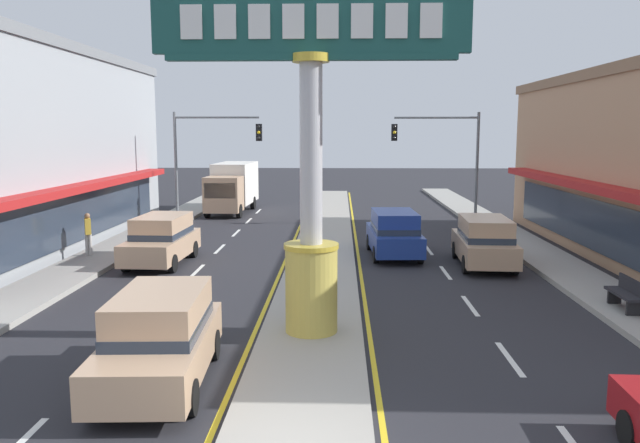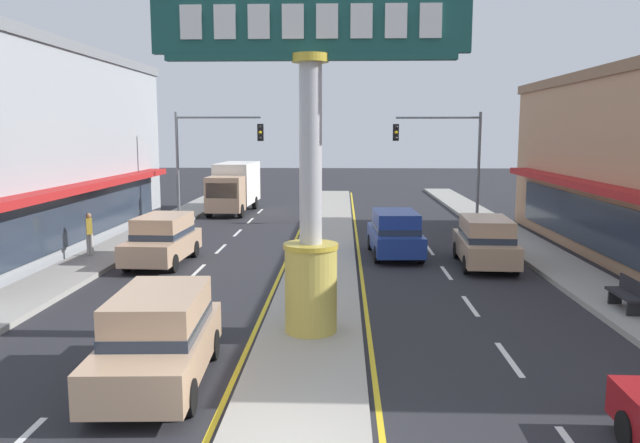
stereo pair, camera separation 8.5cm
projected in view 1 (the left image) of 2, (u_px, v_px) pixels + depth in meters
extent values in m
cube|color=#A39E93|center=(324.00, 248.00, 27.47)|extent=(2.60, 52.00, 0.14)
cube|color=#9E9B93|center=(104.00, 255.00, 25.77)|extent=(2.22, 60.00, 0.18)
cube|color=#9E9B93|center=(546.00, 258.00, 25.20)|extent=(2.22, 60.00, 0.18)
cube|color=silver|center=(112.00, 354.00, 14.56)|extent=(0.14, 2.20, 0.01)
cube|color=silver|center=(164.00, 303.00, 18.92)|extent=(0.14, 2.20, 0.01)
cube|color=silver|center=(197.00, 271.00, 23.27)|extent=(0.14, 2.20, 0.01)
cube|color=silver|center=(220.00, 249.00, 27.62)|extent=(0.14, 2.20, 0.01)
cube|color=silver|center=(236.00, 233.00, 31.98)|extent=(0.14, 2.20, 0.01)
cube|color=silver|center=(249.00, 221.00, 36.33)|extent=(0.14, 2.20, 0.01)
cube|color=silver|center=(258.00, 211.00, 40.68)|extent=(0.14, 2.20, 0.01)
cube|color=silver|center=(510.00, 359.00, 14.27)|extent=(0.14, 2.20, 0.01)
cube|color=silver|center=(470.00, 306.00, 18.62)|extent=(0.14, 2.20, 0.01)
cube|color=silver|center=(445.00, 273.00, 22.98)|extent=(0.14, 2.20, 0.01)
cube|color=silver|center=(429.00, 250.00, 27.33)|extent=(0.14, 2.20, 0.01)
cube|color=silver|center=(417.00, 234.00, 31.68)|extent=(0.14, 2.20, 0.01)
cube|color=silver|center=(407.00, 221.00, 36.04)|extent=(0.14, 2.20, 0.01)
cube|color=silver|center=(400.00, 212.00, 40.39)|extent=(0.14, 2.20, 0.01)
cube|color=yellow|center=(290.00, 249.00, 27.52)|extent=(0.12, 52.00, 0.01)
cube|color=yellow|center=(357.00, 250.00, 27.43)|extent=(0.12, 52.00, 0.01)
cylinder|color=gold|center=(311.00, 290.00, 15.67)|extent=(1.31, 1.31, 2.13)
cylinder|color=gold|center=(311.00, 246.00, 15.51)|extent=(1.37, 1.37, 0.12)
cylinder|color=#B7B7BC|center=(311.00, 153.00, 15.19)|extent=(0.55, 0.55, 4.70)
cylinder|color=gold|center=(311.00, 58.00, 14.87)|extent=(0.89, 0.89, 0.20)
cube|color=#194C47|center=(311.00, 22.00, 14.75)|extent=(7.55, 0.24, 1.44)
cube|color=#194C47|center=(311.00, 57.00, 14.86)|extent=(6.94, 0.29, 0.16)
cube|color=white|center=(191.00, 22.00, 14.69)|extent=(0.51, 0.06, 0.79)
cube|color=white|center=(225.00, 22.00, 14.66)|extent=(0.51, 0.06, 0.79)
cube|color=white|center=(259.00, 22.00, 14.64)|extent=(0.51, 0.06, 0.79)
cube|color=white|center=(293.00, 21.00, 14.61)|extent=(0.51, 0.06, 0.79)
cube|color=white|center=(328.00, 21.00, 14.59)|extent=(0.51, 0.06, 0.79)
cube|color=white|center=(362.00, 21.00, 14.56)|extent=(0.51, 0.06, 0.79)
cube|color=white|center=(397.00, 21.00, 14.54)|extent=(0.51, 0.06, 0.79)
cube|color=white|center=(431.00, 21.00, 14.51)|extent=(0.51, 0.06, 0.79)
cube|color=#B21E1E|center=(91.00, 185.00, 26.94)|extent=(0.90, 19.53, 0.30)
cube|color=#283342|center=(83.00, 216.00, 27.14)|extent=(0.08, 18.84, 2.00)
cube|color=#B21E1E|center=(595.00, 188.00, 23.54)|extent=(0.90, 21.20, 0.30)
cube|color=#283342|center=(603.00, 228.00, 23.75)|extent=(0.08, 20.45, 2.00)
cylinder|color=slate|center=(176.00, 169.00, 34.30)|extent=(0.16, 0.16, 6.20)
cylinder|color=slate|center=(217.00, 117.00, 33.82)|extent=(4.62, 0.12, 0.12)
cube|color=black|center=(259.00, 132.00, 33.71)|extent=(0.32, 0.24, 0.92)
sphere|color=black|center=(259.00, 127.00, 33.52)|extent=(0.17, 0.17, 0.17)
sphere|color=yellow|center=(259.00, 132.00, 33.57)|extent=(0.17, 0.17, 0.17)
sphere|color=black|center=(259.00, 138.00, 33.61)|extent=(0.17, 0.17, 0.17)
cylinder|color=slate|center=(477.00, 169.00, 34.68)|extent=(0.16, 0.16, 6.20)
cylinder|color=slate|center=(436.00, 118.00, 34.36)|extent=(4.62, 0.12, 0.12)
cube|color=black|center=(394.00, 132.00, 34.39)|extent=(0.32, 0.24, 0.92)
sphere|color=black|center=(395.00, 127.00, 34.21)|extent=(0.17, 0.17, 0.17)
sphere|color=yellow|center=(395.00, 132.00, 34.25)|extent=(0.17, 0.17, 0.17)
sphere|color=black|center=(394.00, 138.00, 34.29)|extent=(0.17, 0.17, 0.17)
cube|color=tan|center=(224.00, 194.00, 37.54)|extent=(2.18, 2.08, 2.10)
cube|color=#283342|center=(220.00, 191.00, 36.55)|extent=(1.85, 0.16, 0.90)
cube|color=silver|center=(235.00, 183.00, 40.94)|extent=(2.40, 4.89, 2.60)
cylinder|color=black|center=(239.00, 211.00, 37.42)|extent=(0.29, 0.85, 0.84)
cylinder|color=black|center=(207.00, 211.00, 37.56)|extent=(0.29, 0.85, 0.84)
cylinder|color=black|center=(253.00, 203.00, 41.78)|extent=(0.29, 0.85, 0.84)
cylinder|color=black|center=(223.00, 203.00, 41.92)|extent=(0.29, 0.85, 0.84)
cube|color=tan|center=(484.00, 248.00, 24.04)|extent=(2.14, 4.69, 0.80)
cube|color=tan|center=(485.00, 228.00, 23.75)|extent=(1.82, 2.94, 0.80)
cube|color=#283342|center=(485.00, 235.00, 23.79)|extent=(1.86, 2.97, 0.24)
cylinder|color=black|center=(456.00, 250.00, 25.58)|extent=(0.26, 0.69, 0.68)
cylinder|color=black|center=(499.00, 251.00, 25.43)|extent=(0.26, 0.69, 0.68)
cylinder|color=black|center=(466.00, 265.00, 22.76)|extent=(0.26, 0.69, 0.68)
cylinder|color=black|center=(515.00, 265.00, 22.62)|extent=(0.26, 0.69, 0.68)
cube|color=navy|center=(394.00, 239.00, 25.97)|extent=(2.10, 4.68, 0.80)
cube|color=navy|center=(395.00, 221.00, 25.67)|extent=(1.80, 2.92, 0.80)
cube|color=#283342|center=(395.00, 228.00, 25.71)|extent=(1.84, 2.95, 0.24)
cylinder|color=black|center=(370.00, 242.00, 27.42)|extent=(0.25, 0.69, 0.68)
cylinder|color=black|center=(409.00, 242.00, 27.44)|extent=(0.25, 0.69, 0.68)
cylinder|color=black|center=(376.00, 255.00, 24.60)|extent=(0.25, 0.69, 0.68)
cylinder|color=black|center=(420.00, 255.00, 24.62)|extent=(0.25, 0.69, 0.68)
cube|color=tan|center=(161.00, 247.00, 24.36)|extent=(2.08, 4.67, 0.80)
cube|color=tan|center=(162.00, 226.00, 24.43)|extent=(1.78, 2.92, 0.80)
cube|color=#283342|center=(162.00, 233.00, 24.47)|extent=(1.82, 2.95, 0.24)
cylinder|color=black|center=(172.00, 264.00, 22.94)|extent=(0.25, 0.69, 0.68)
cylinder|color=black|center=(126.00, 263.00, 23.07)|extent=(0.25, 0.69, 0.68)
cylinder|color=black|center=(194.00, 249.00, 25.76)|extent=(0.25, 0.69, 0.68)
cylinder|color=black|center=(152.00, 249.00, 25.88)|extent=(0.25, 0.69, 0.68)
cylinder|color=black|center=(630.00, 430.00, 10.22)|extent=(0.24, 0.63, 0.62)
cube|color=tan|center=(160.00, 352.00, 12.72)|extent=(2.14, 4.69, 0.80)
cube|color=tan|center=(160.00, 311.00, 12.79)|extent=(1.82, 2.94, 0.80)
cube|color=#283342|center=(161.00, 324.00, 12.83)|extent=(1.86, 2.97, 0.24)
cylinder|color=black|center=(190.00, 398.00, 11.38)|extent=(0.26, 0.69, 0.68)
cylinder|color=black|center=(94.00, 398.00, 11.34)|extent=(0.26, 0.69, 0.68)
cylinder|color=black|center=(213.00, 345.00, 14.20)|extent=(0.26, 0.69, 0.68)
cylinder|color=black|center=(136.00, 345.00, 14.17)|extent=(0.26, 0.69, 0.68)
cube|color=#232328|center=(624.00, 294.00, 17.54)|extent=(0.48, 1.60, 0.08)
cube|color=#232328|center=(632.00, 286.00, 17.50)|extent=(0.06, 1.60, 0.40)
cube|color=black|center=(633.00, 309.00, 16.99)|extent=(0.38, 0.08, 0.36)
cube|color=black|center=(614.00, 297.00, 18.17)|extent=(0.38, 0.08, 0.36)
cylinder|color=#B7B2AD|center=(87.00, 245.00, 25.17)|extent=(0.14, 0.14, 0.88)
cylinder|color=#B7B2AD|center=(90.00, 245.00, 25.17)|extent=(0.14, 0.14, 0.88)
cube|color=gold|center=(88.00, 226.00, 25.06)|extent=(0.37, 0.46, 0.63)
sphere|color=#8C6647|center=(87.00, 216.00, 25.00)|extent=(0.22, 0.22, 0.22)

